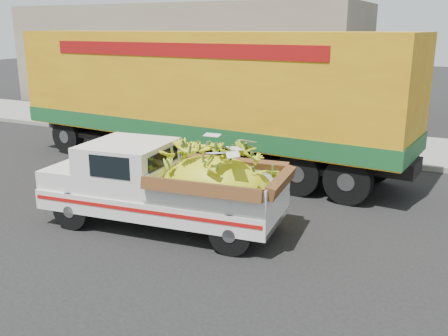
% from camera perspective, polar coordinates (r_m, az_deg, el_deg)
% --- Properties ---
extents(ground, '(100.00, 100.00, 0.00)m').
position_cam_1_polar(ground, '(10.60, -8.36, -5.96)').
color(ground, black).
rests_on(ground, ground).
extents(curb, '(60.00, 0.25, 0.15)m').
position_cam_1_polar(curb, '(16.29, 5.37, 2.10)').
color(curb, gray).
rests_on(curb, ground).
extents(sidewalk, '(60.00, 4.00, 0.14)m').
position_cam_1_polar(sidewalk, '(18.21, 7.82, 3.46)').
color(sidewalk, gray).
rests_on(sidewalk, ground).
extents(building_left, '(18.00, 6.00, 5.00)m').
position_cam_1_polar(building_left, '(26.63, -4.39, 12.67)').
color(building_left, gray).
rests_on(building_left, ground).
extents(pickup_truck, '(4.96, 2.27, 1.68)m').
position_cam_1_polar(pickup_truck, '(9.81, -5.16, -2.03)').
color(pickup_truck, black).
rests_on(pickup_truck, ground).
extents(semi_trailer, '(12.04, 3.52, 3.80)m').
position_cam_1_polar(semi_trailer, '(14.23, -2.57, 8.57)').
color(semi_trailer, black).
rests_on(semi_trailer, ground).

